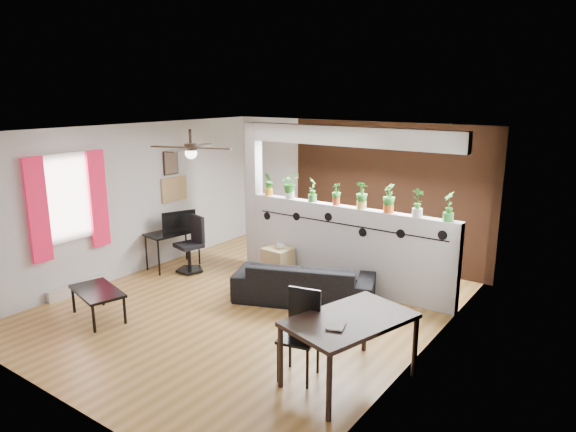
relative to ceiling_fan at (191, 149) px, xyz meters
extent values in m
cube|color=olive|center=(0.80, 0.30, -2.36)|extent=(6.30, 7.10, 0.10)
cube|color=#B7B7BA|center=(0.80, 3.32, -1.01)|extent=(6.30, 0.04, 2.90)
cube|color=#B7B7BA|center=(0.80, -2.72, -1.01)|extent=(6.30, 0.04, 2.90)
cube|color=#B7B7BA|center=(-1.82, 0.30, -1.01)|extent=(0.04, 7.10, 2.90)
cube|color=#B7B7BA|center=(3.42, 0.30, -1.01)|extent=(0.04, 7.10, 2.90)
cube|color=white|center=(0.80, 0.30, 0.34)|extent=(6.30, 7.10, 0.10)
cube|color=#BCBCC1|center=(1.60, 1.80, -1.64)|extent=(3.60, 0.18, 1.35)
cube|color=silver|center=(1.60, 1.80, 0.14)|extent=(3.60, 0.18, 0.30)
cube|color=#BCBCC1|center=(-0.31, 1.80, -1.01)|extent=(0.22, 0.20, 2.60)
cube|color=#A95731|center=(1.60, 3.27, -1.01)|extent=(3.90, 0.05, 2.60)
cube|color=black|center=(1.60, 1.70, -1.23)|extent=(3.31, 0.01, 0.02)
cylinder|color=black|center=(0.05, 1.70, -1.31)|extent=(0.14, 0.01, 0.14)
cylinder|color=black|center=(0.67, 1.70, -1.23)|extent=(0.14, 0.01, 0.14)
cylinder|color=black|center=(1.29, 1.70, -1.15)|extent=(0.14, 0.01, 0.14)
cylinder|color=black|center=(1.91, 1.70, -1.31)|extent=(0.14, 0.01, 0.14)
cylinder|color=black|center=(2.53, 1.70, -1.23)|extent=(0.14, 0.01, 0.14)
cylinder|color=black|center=(3.15, 1.70, -1.15)|extent=(0.14, 0.01, 0.14)
cube|color=white|center=(-1.78, -0.90, -0.76)|extent=(0.02, 0.95, 1.25)
cube|color=silver|center=(-1.77, -0.90, -0.76)|extent=(0.04, 1.05, 1.35)
cube|color=red|center=(-1.73, -1.40, -0.86)|extent=(0.06, 0.30, 1.55)
cube|color=red|center=(-1.73, -0.40, -0.86)|extent=(0.06, 0.30, 1.55)
cube|color=silver|center=(-1.74, -0.90, -2.22)|extent=(0.08, 1.00, 0.18)
cube|color=#A37C4E|center=(-1.78, 1.25, -0.96)|extent=(0.03, 0.60, 0.45)
cube|color=#8C7259|center=(-1.78, 1.20, -0.46)|extent=(0.03, 0.30, 0.40)
cube|color=black|center=(-1.78, 1.20, -0.46)|extent=(0.02, 0.34, 0.44)
cylinder|color=black|center=(0.00, 0.00, 0.19)|extent=(0.04, 0.04, 0.20)
cylinder|color=black|center=(0.00, 0.00, 0.04)|extent=(0.18, 0.18, 0.10)
sphere|color=white|center=(0.00, 0.00, -0.05)|extent=(0.17, 0.17, 0.17)
cube|color=black|center=(0.32, 0.12, 0.03)|extent=(0.55, 0.29, 0.01)
cube|color=black|center=(-0.12, 0.32, 0.03)|extent=(0.29, 0.55, 0.01)
cube|color=black|center=(-0.32, -0.12, 0.03)|extent=(0.55, 0.29, 0.01)
cube|color=black|center=(0.12, -0.32, 0.03)|extent=(0.29, 0.55, 0.01)
cylinder|color=orange|center=(0.02, 1.80, -0.90)|extent=(0.14, 0.14, 0.12)
imported|color=#1B5D1A|center=(0.02, 1.80, -0.71)|extent=(0.25, 0.26, 0.30)
cylinder|color=silver|center=(0.47, 1.80, -0.90)|extent=(0.16, 0.16, 0.12)
imported|color=#1B5D1A|center=(0.47, 1.80, -0.70)|extent=(0.28, 0.29, 0.34)
cylinder|color=#3D8530|center=(0.92, 1.80, -0.90)|extent=(0.14, 0.14, 0.12)
imported|color=#1B5D1A|center=(0.92, 1.80, -0.71)|extent=(0.23, 0.25, 0.31)
cylinder|color=#C7441F|center=(1.37, 1.80, -0.90)|extent=(0.12, 0.12, 0.12)
imported|color=#1B5D1A|center=(1.37, 1.80, -0.74)|extent=(0.18, 0.20, 0.26)
cylinder|color=#E5BC50|center=(1.83, 1.80, -0.90)|extent=(0.15, 0.15, 0.12)
imported|color=#1B5D1A|center=(1.83, 1.80, -0.70)|extent=(0.24, 0.20, 0.33)
cylinder|color=#DE591A|center=(2.28, 1.80, -0.90)|extent=(0.16, 0.16, 0.12)
imported|color=#1B5D1A|center=(2.28, 1.80, -0.70)|extent=(0.28, 0.28, 0.33)
cylinder|color=white|center=(2.73, 1.80, -0.90)|extent=(0.15, 0.15, 0.12)
imported|color=#1B5D1A|center=(2.73, 1.80, -0.70)|extent=(0.22, 0.18, 0.33)
cylinder|color=#328731|center=(3.18, 1.80, -0.90)|extent=(0.15, 0.15, 0.12)
imported|color=#1B5D1A|center=(3.18, 1.80, -0.70)|extent=(0.26, 0.27, 0.32)
imported|color=black|center=(1.34, 0.94, -2.02)|extent=(2.15, 1.47, 0.59)
cube|color=tan|center=(0.46, 1.46, -2.04)|extent=(0.47, 0.43, 0.55)
imported|color=gray|center=(0.51, 1.46, -1.72)|extent=(0.16, 0.16, 0.10)
cube|color=black|center=(-1.45, 0.85, -1.66)|extent=(0.62, 0.99, 0.04)
cylinder|color=black|center=(-1.72, 0.46, -2.00)|extent=(0.03, 0.03, 0.64)
cylinder|color=black|center=(-1.31, 0.40, -2.00)|extent=(0.03, 0.03, 0.64)
cylinder|color=black|center=(-1.59, 1.30, -2.00)|extent=(0.03, 0.03, 0.64)
cylinder|color=black|center=(-1.18, 1.24, -2.00)|extent=(0.03, 0.03, 0.64)
imported|color=black|center=(-1.45, 1.00, -1.54)|extent=(0.35, 0.19, 0.20)
cylinder|color=black|center=(-1.02, 0.84, -2.28)|extent=(0.51, 0.51, 0.04)
cylinder|color=black|center=(-1.02, 0.84, -2.06)|extent=(0.06, 0.06, 0.43)
cube|color=black|center=(-1.02, 0.84, -1.82)|extent=(0.51, 0.51, 0.07)
cube|color=black|center=(-0.97, 1.02, -1.55)|extent=(0.40, 0.16, 0.47)
cube|color=black|center=(2.98, -0.65, -1.58)|extent=(1.19, 1.56, 0.05)
cylinder|color=black|center=(2.44, -1.17, -1.96)|extent=(0.06, 0.06, 0.71)
cylinder|color=black|center=(3.17, -1.39, -1.96)|extent=(0.06, 0.06, 0.71)
cylinder|color=black|center=(2.80, 0.08, -1.96)|extent=(0.06, 0.06, 0.71)
cylinder|color=black|center=(3.53, -0.13, -1.96)|extent=(0.06, 0.06, 0.71)
imported|color=gray|center=(2.88, -0.95, -1.55)|extent=(0.24, 0.28, 0.02)
cube|color=black|center=(2.49, -0.91, -1.84)|extent=(0.48, 0.48, 0.03)
cube|color=black|center=(2.45, -0.73, -1.57)|extent=(0.38, 0.11, 0.51)
cube|color=black|center=(2.36, -1.11, -2.08)|extent=(0.03, 0.03, 0.48)
cube|color=black|center=(2.69, -1.04, -2.08)|extent=(0.03, 0.03, 0.48)
cube|color=black|center=(2.29, -0.78, -1.83)|extent=(0.03, 0.03, 0.98)
cube|color=black|center=(2.62, -0.71, -1.83)|extent=(0.03, 0.03, 0.98)
cube|color=black|center=(-0.68, -1.25, -1.91)|extent=(1.00, 0.72, 0.04)
cylinder|color=black|center=(-1.14, -1.35, -2.12)|extent=(0.04, 0.04, 0.38)
cylinder|color=black|center=(-0.34, -1.56, -2.12)|extent=(0.04, 0.04, 0.38)
cylinder|color=black|center=(-1.03, -0.94, -2.12)|extent=(0.04, 0.04, 0.38)
cylinder|color=black|center=(-0.23, -1.15, -2.12)|extent=(0.04, 0.04, 0.38)
camera|label=1|loc=(5.37, -5.19, 0.80)|focal=32.00mm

